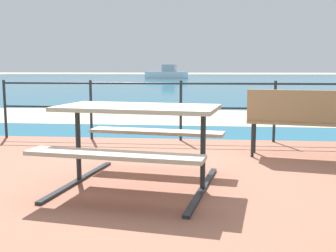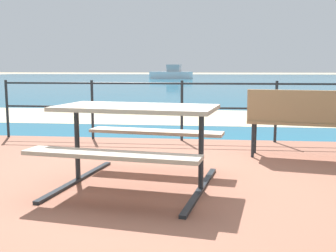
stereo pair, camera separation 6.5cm
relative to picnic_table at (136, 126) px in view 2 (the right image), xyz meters
name	(u,v)px [view 2 (the right image)]	position (x,y,z in m)	size (l,w,h in m)	color
ground_plane	(163,188)	(0.24, 0.16, -0.66)	(240.00, 240.00, 0.00)	tan
patio_paving	(163,185)	(0.24, 0.16, -0.63)	(6.40, 5.20, 0.06)	#935B47
sea_water	(209,80)	(0.24, 40.16, -0.65)	(90.00, 90.00, 0.01)	#196B8E
beach_strip	(193,117)	(0.24, 6.35, -0.65)	(54.00, 3.30, 0.01)	beige
picnic_table	(136,126)	(0.00, 0.00, 0.00)	(1.74, 1.76, 0.80)	tan
park_bench	(313,117)	(1.99, 1.39, -0.05)	(1.66, 0.71, 0.89)	#8C704C
railing_fence	(182,102)	(0.24, 2.62, 0.02)	(5.94, 0.04, 0.97)	#1E2328
boat_near	(171,74)	(-4.45, 45.55, -0.09)	(5.67, 2.67, 1.69)	silver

